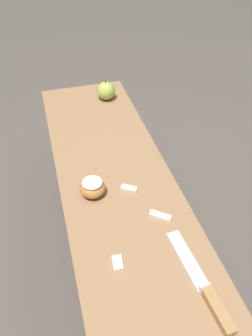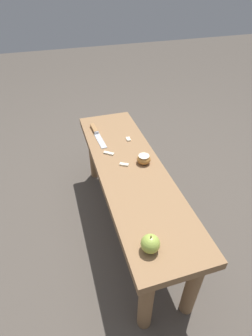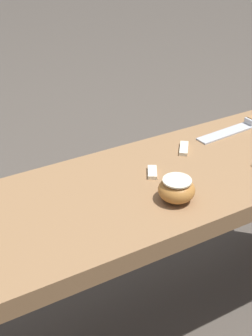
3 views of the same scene
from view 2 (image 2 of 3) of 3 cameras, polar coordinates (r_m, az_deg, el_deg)
The scene contains 8 objects.
ground_plane at distance 1.60m, azimuth 0.89°, elevation -12.46°, with size 8.00×8.00×0.00m, color #4C443D.
wooden_bench at distance 1.34m, azimuth 1.04°, elevation -2.85°, with size 1.16×0.32×0.44m.
knife at distance 1.56m, azimuth -6.56°, elevation 7.77°, with size 0.26×0.05×0.02m.
apple_whole at distance 0.95m, azimuth 5.33°, elevation -16.09°, with size 0.07×0.07×0.08m.
apple_cut at distance 1.31m, azimuth 3.88°, elevation 1.95°, with size 0.07×0.07×0.04m.
apple_slice_near_knife at distance 1.50m, azimuth 0.50°, elevation 6.32°, with size 0.04×0.03×0.01m.
apple_slice_center at distance 1.38m, azimuth -3.77°, elevation 3.23°, with size 0.05×0.06×0.01m.
apple_slice_near_bowl at distance 1.31m, azimuth -0.42°, elevation 0.78°, with size 0.04×0.05×0.01m.
Camera 2 is at (0.95, -0.31, 1.25)m, focal length 28.00 mm.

